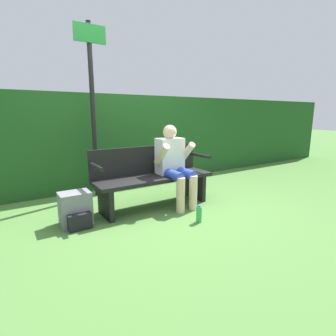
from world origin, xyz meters
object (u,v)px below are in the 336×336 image
water_bottle (199,214)px  signpost (93,100)px  person_seated (174,162)px  parked_car (129,124)px  backpack (76,210)px  park_bench (152,176)px

water_bottle → signpost: size_ratio=0.08×
person_seated → parked_car: (4.76, 12.01, 0.03)m
backpack → signpost: 1.69m
backpack → water_bottle: bearing=-29.6°
signpost → backpack: bearing=-120.2°
park_bench → signpost: signpost is taller
water_bottle → signpost: (-0.67, 1.67, 1.35)m
parked_car → person_seated: bearing=151.9°
parked_car → backpack: bearing=146.5°
backpack → parked_car: 13.46m
backpack → water_bottle: size_ratio=1.83×
park_bench → signpost: size_ratio=0.65×
person_seated → signpost: size_ratio=0.44×
person_seated → signpost: signpost is taller
person_seated → water_bottle: person_seated is taller
park_bench → water_bottle: (0.17, -0.80, -0.32)m
water_bottle → parked_car: bearing=69.0°
backpack → signpost: size_ratio=0.15×
water_bottle → park_bench: bearing=102.1°
water_bottle → parked_car: 13.60m
park_bench → person_seated: 0.36m
person_seated → water_bottle: 0.86m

